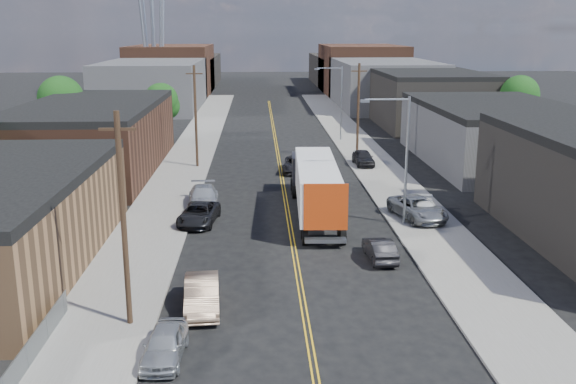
{
  "coord_description": "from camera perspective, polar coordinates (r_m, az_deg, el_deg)",
  "views": [
    {
      "loc": [
        -2.17,
        -17.65,
        13.39
      ],
      "look_at": [
        -0.14,
        24.95,
        2.5
      ],
      "focal_mm": 40.0,
      "sensor_mm": 36.0,
      "label": 1
    }
  ],
  "objects": [
    {
      "name": "centerline",
      "position": [
        64.1,
        -0.72,
        2.27
      ],
      "size": [
        0.32,
        120.0,
        0.01
      ],
      "primitive_type": "cube",
      "color": "gold",
      "rests_on": "ground"
    },
    {
      "name": "industrial_right_b",
      "position": [
        68.86,
        17.93,
        4.99
      ],
      "size": [
        14.0,
        24.0,
        6.1
      ],
      "color": "#363538",
      "rests_on": "ground"
    },
    {
      "name": "car_left_d",
      "position": [
        49.68,
        -7.52,
        -0.47
      ],
      "size": [
        2.73,
        5.74,
        1.61
      ],
      "primitive_type": "imported",
      "rotation": [
        0.0,
        0.0,
        0.09
      ],
      "color": "#BBBEC1",
      "rests_on": "ground"
    },
    {
      "name": "car_right_lot_c",
      "position": [
        64.49,
        6.7,
        3.06
      ],
      "size": [
        1.92,
        4.44,
        1.49
      ],
      "primitive_type": "imported",
      "rotation": [
        0.0,
        0.0,
        0.04
      ],
      "color": "black",
      "rests_on": "sidewalk_right"
    },
    {
      "name": "streetlight_near",
      "position": [
        44.49,
        10.03,
        3.66
      ],
      "size": [
        3.39,
        0.25,
        9.0
      ],
      "color": "gray",
      "rests_on": "ground"
    },
    {
      "name": "sidewalk_right",
      "position": [
        65.1,
        7.67,
        2.39
      ],
      "size": [
        5.0,
        140.0,
        0.15
      ],
      "primitive_type": "cube",
      "color": "slate",
      "rests_on": "ground"
    },
    {
      "name": "car_left_b",
      "position": [
        32.0,
        -7.67,
        -9.01
      ],
      "size": [
        2.0,
        4.86,
        1.56
      ],
      "primitive_type": "imported",
      "rotation": [
        0.0,
        0.0,
        0.07
      ],
      "color": "#9F8068",
      "rests_on": "ground"
    },
    {
      "name": "skyline_left_a",
      "position": [
        114.43,
        -11.84,
        9.32
      ],
      "size": [
        16.0,
        30.0,
        8.0
      ],
      "primitive_type": "cube",
      "color": "#363538",
      "rests_on": "ground"
    },
    {
      "name": "car_right_oncoming",
      "position": [
        38.66,
        8.16,
        -5.06
      ],
      "size": [
        1.58,
        4.05,
        1.31
      ],
      "primitive_type": "imported",
      "rotation": [
        0.0,
        0.0,
        3.19
      ],
      "color": "black",
      "rests_on": "ground"
    },
    {
      "name": "utility_pole_right",
      "position": [
        66.97,
        6.25,
        7.16
      ],
      "size": [
        1.6,
        0.26,
        10.0
      ],
      "color": "black",
      "rests_on": "ground"
    },
    {
      "name": "tree_right_far",
      "position": [
        84.47,
        19.92,
        7.9
      ],
      "size": [
        4.85,
        4.76,
        7.91
      ],
      "color": "black",
      "rests_on": "ground"
    },
    {
      "name": "car_left_c",
      "position": [
        45.65,
        -7.94,
        -1.94
      ],
      "size": [
        3.0,
        5.42,
        1.44
      ],
      "primitive_type": "imported",
      "rotation": [
        0.0,
        0.0,
        -0.12
      ],
      "color": "black",
      "rests_on": "ground"
    },
    {
      "name": "semi_truck",
      "position": [
        47.25,
        2.37,
        0.85
      ],
      "size": [
        3.18,
        16.12,
        4.2
      ],
      "rotation": [
        0.0,
        0.0,
        -0.04
      ],
      "color": "silver",
      "rests_on": "ground"
    },
    {
      "name": "utility_pole_left_near",
      "position": [
        29.48,
        -14.42,
        -2.4
      ],
      "size": [
        1.6,
        0.26,
        10.0
      ],
      "color": "black",
      "rests_on": "ground"
    },
    {
      "name": "car_right_lot_b",
      "position": [
        46.95,
        12.08,
        -1.55
      ],
      "size": [
        2.4,
        4.72,
        1.31
      ],
      "primitive_type": "imported",
      "rotation": [
        0.0,
        0.0,
        -0.13
      ],
      "color": "white",
      "rests_on": "sidewalk_right"
    },
    {
      "name": "car_left_a",
      "position": [
        27.83,
        -10.9,
        -13.14
      ],
      "size": [
        1.78,
        4.06,
        1.36
      ],
      "primitive_type": "imported",
      "rotation": [
        0.0,
        0.0,
        -0.05
      ],
      "color": "#B1B5B7",
      "rests_on": "ground"
    },
    {
      "name": "tree_left_far",
      "position": [
        80.99,
        -11.17,
        7.8
      ],
      "size": [
        4.35,
        4.2,
        6.97
      ],
      "color": "black",
      "rests_on": "ground"
    },
    {
      "name": "car_right_lot_a",
      "position": [
        46.84,
        11.45,
        -1.4
      ],
      "size": [
        3.9,
        6.03,
        1.54
      ],
      "primitive_type": "imported",
      "rotation": [
        0.0,
        0.0,
        0.26
      ],
      "color": "#989A9D",
      "rests_on": "sidewalk_right"
    },
    {
      "name": "skyline_left_b",
      "position": [
        139.05,
        -10.27,
        10.64
      ],
      "size": [
        16.0,
        26.0,
        10.0
      ],
      "primitive_type": "cube",
      "color": "#44271B",
      "rests_on": "ground"
    },
    {
      "name": "car_ahead_truck",
      "position": [
        61.63,
        0.75,
        2.48
      ],
      "size": [
        3.07,
        5.59,
        1.48
      ],
      "primitive_type": "imported",
      "rotation": [
        0.0,
        0.0,
        -0.12
      ],
      "color": "black",
      "rests_on": "ground"
    },
    {
      "name": "skyline_right_c",
      "position": [
        159.51,
        5.36,
        10.71
      ],
      "size": [
        16.0,
        40.0,
        7.0
      ],
      "primitive_type": "cube",
      "color": "black",
      "rests_on": "ground"
    },
    {
      "name": "warehouse_brown",
      "position": [
        64.44,
        -16.97,
        4.69
      ],
      "size": [
        12.0,
        26.0,
        6.6
      ],
      "color": "#44271B",
      "rests_on": "ground"
    },
    {
      "name": "streetlight_far",
      "position": [
        78.67,
        4.47,
        8.4
      ],
      "size": [
        3.39,
        0.25,
        9.0
      ],
      "color": "gray",
      "rests_on": "ground"
    },
    {
      "name": "ground",
      "position": [
        78.82,
        -1.11,
        4.54
      ],
      "size": [
        260.0,
        260.0,
        0.0
      ],
      "primitive_type": "plane",
      "color": "black",
      "rests_on": "ground"
    },
    {
      "name": "sidewalk_left",
      "position": [
        64.46,
        -9.2,
        2.22
      ],
      "size": [
        5.0,
        140.0,
        0.15
      ],
      "primitive_type": "cube",
      "color": "slate",
      "rests_on": "ground"
    },
    {
      "name": "skyline_right_b",
      "position": [
        139.67,
        6.53,
        10.79
      ],
      "size": [
        16.0,
        26.0,
        10.0
      ],
      "primitive_type": "cube",
      "color": "#44271B",
      "rests_on": "ground"
    },
    {
      "name": "utility_pole_left_far",
      "position": [
        63.48,
        -8.21,
        6.71
      ],
      "size": [
        1.6,
        0.26,
        10.0
      ],
      "color": "black",
      "rests_on": "ground"
    },
    {
      "name": "skyline_right_a",
      "position": [
        115.19,
        8.5,
        9.5
      ],
      "size": [
        16.0,
        30.0,
        8.0
      ],
      "primitive_type": "cube",
      "color": "#363538",
      "rests_on": "ground"
    },
    {
      "name": "skyline_left_c",
      "position": [
        158.96,
        -9.32,
        10.58
      ],
      "size": [
        16.0,
        40.0,
        7.0
      ],
      "primitive_type": "cube",
      "color": "black",
      "rests_on": "ground"
    },
    {
      "name": "industrial_right_c",
      "position": [
        93.34,
        12.42,
        8.1
      ],
      "size": [
        14.0,
        22.0,
        7.6
      ],
      "color": "black",
      "rests_on": "ground"
    },
    {
      "name": "tree_left_mid",
      "position": [
        76.25,
        -19.47,
        7.56
      ],
      "size": [
        5.1,
        5.04,
        8.37
      ],
      "color": "black",
      "rests_on": "ground"
    }
  ]
}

